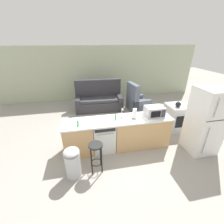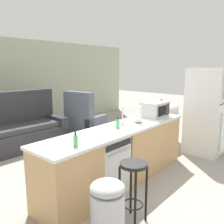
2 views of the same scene
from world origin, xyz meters
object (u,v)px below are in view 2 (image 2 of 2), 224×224
(microwave, at_px, (155,109))
(dish_soap_bottle, at_px, (76,141))
(dishwasher, at_px, (103,164))
(soap_bottle, at_px, (118,124))
(couch, at_px, (18,130))
(refrigerator, at_px, (206,112))
(paper_towel_roll, at_px, (138,114))
(stove_range, at_px, (159,124))
(kettle, at_px, (161,104))
(trash_bin, at_px, (108,215))
(bar_stool, at_px, (133,179))
(armchair, at_px, (84,123))

(microwave, relative_size, dish_soap_bottle, 2.84)
(dishwasher, relative_size, dish_soap_bottle, 4.77)
(soap_bottle, bearing_deg, couch, 92.54)
(refrigerator, xyz_separation_m, couch, (-2.40, 3.36, -0.50))
(dishwasher, height_order, paper_towel_roll, paper_towel_roll)
(stove_range, height_order, paper_towel_roll, paper_towel_roll)
(kettle, height_order, trash_bin, kettle)
(bar_stool, bearing_deg, soap_bottle, 50.00)
(microwave, height_order, kettle, microwave)
(dishwasher, distance_m, dish_soap_bottle, 0.87)
(dishwasher, distance_m, couch, 2.82)
(dish_soap_bottle, bearing_deg, couch, 74.15)
(bar_stool, bearing_deg, armchair, 55.95)
(dish_soap_bottle, height_order, trash_bin, dish_soap_bottle)
(refrigerator, height_order, soap_bottle, refrigerator)
(bar_stool, bearing_deg, refrigerator, 3.82)
(microwave, relative_size, trash_bin, 0.68)
(dish_soap_bottle, xyz_separation_m, trash_bin, (-0.16, -0.64, -0.59))
(refrigerator, bearing_deg, stove_range, 89.99)
(dishwasher, height_order, microwave, microwave)
(couch, bearing_deg, bar_stool, -97.81)
(paper_towel_roll, bearing_deg, bar_stool, -147.84)
(dishwasher, xyz_separation_m, kettle, (2.43, 0.42, 0.56))
(trash_bin, xyz_separation_m, couch, (1.01, 3.62, 0.02))
(paper_towel_roll, height_order, soap_bottle, paper_towel_roll)
(trash_bin, bearing_deg, dish_soap_bottle, 75.66)
(kettle, xyz_separation_m, couch, (-2.24, 2.39, -0.59))
(bar_stool, bearing_deg, dish_soap_bottle, 121.89)
(soap_bottle, height_order, armchair, armchair)
(paper_towel_roll, bearing_deg, armchair, 68.11)
(stove_range, bearing_deg, soap_bottle, -166.19)
(dishwasher, bearing_deg, microwave, -0.05)
(paper_towel_roll, bearing_deg, couch, 102.63)
(kettle, distance_m, bar_stool, 3.00)
(dishwasher, relative_size, paper_towel_roll, 2.98)
(microwave, xyz_separation_m, couch, (-1.22, 2.82, -0.65))
(couch, height_order, armchair, couch)
(soap_bottle, bearing_deg, dish_soap_bottle, -170.95)
(couch, bearing_deg, microwave, -66.59)
(microwave, xyz_separation_m, armchair, (0.37, 2.33, -0.69))
(stove_range, xyz_separation_m, kettle, (-0.17, -0.13, 0.53))
(dishwasher, relative_size, couch, 0.41)
(dish_soap_bottle, bearing_deg, microwave, 4.56)
(dish_soap_bottle, height_order, bar_stool, dish_soap_bottle)
(dishwasher, distance_m, soap_bottle, 0.64)
(paper_towel_roll, xyz_separation_m, soap_bottle, (-0.51, 0.02, -0.07))
(stove_range, distance_m, couch, 3.30)
(stove_range, height_order, kettle, kettle)
(refrigerator, xyz_separation_m, bar_stool, (-2.89, -0.19, -0.36))
(soap_bottle, xyz_separation_m, couch, (-0.13, 2.83, -0.58))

